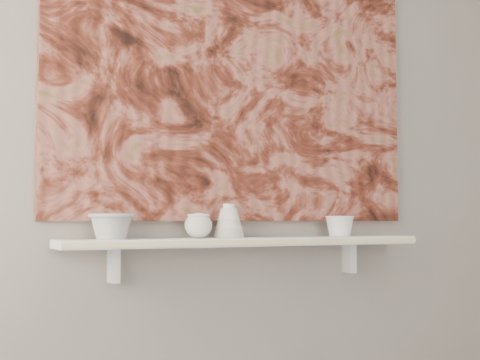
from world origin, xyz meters
TOP-DOWN VIEW (x-y plane):
  - wall_back at (0.00, 1.60)m, footprint 3.60×0.00m
  - shelf at (0.00, 1.51)m, footprint 1.40×0.18m
  - shelf_stripe at (0.00, 1.41)m, footprint 1.40×0.01m
  - bracket_left at (-0.49, 1.57)m, footprint 0.03×0.06m
  - bracket_right at (0.49, 1.57)m, footprint 0.03×0.06m
  - painting at (0.00, 1.59)m, footprint 1.50×0.02m
  - house_motif at (0.45, 1.57)m, footprint 0.09×0.00m
  - bowl_grey at (-0.52, 1.51)m, footprint 0.19×0.19m
  - cup_cream at (-0.20, 1.51)m, footprint 0.12×0.12m
  - bell_vessel at (-0.09, 1.51)m, footprint 0.14×0.14m
  - bowl_white at (0.40, 1.51)m, footprint 0.13×0.13m

SIDE VIEW (x-z plane):
  - bracket_left at x=-0.49m, z-range 0.78..0.90m
  - bracket_right at x=0.49m, z-range 0.78..0.90m
  - shelf at x=0.00m, z-range 0.90..0.93m
  - shelf_stripe at x=0.00m, z-range 0.91..0.92m
  - bowl_white at x=0.40m, z-range 0.93..1.01m
  - cup_cream at x=-0.20m, z-range 0.93..1.02m
  - bowl_grey at x=-0.52m, z-range 0.93..1.02m
  - bell_vessel at x=-0.09m, z-range 0.93..1.05m
  - house_motif at x=0.45m, z-range 1.19..1.27m
  - wall_back at x=0.00m, z-range -0.45..3.15m
  - painting at x=0.00m, z-range 0.99..2.09m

